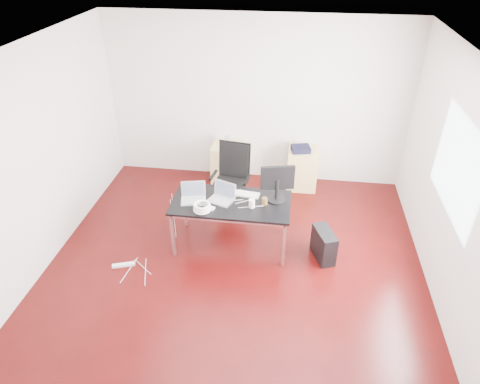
# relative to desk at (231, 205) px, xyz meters

# --- Properties ---
(room_shell) EXTENTS (5.00, 5.00, 5.00)m
(room_shell) POSITION_rel_desk_xyz_m (0.15, -0.48, 0.73)
(room_shell) COLOR #330505
(room_shell) RESTS_ON ground
(desk) EXTENTS (1.60, 0.80, 0.73)m
(desk) POSITION_rel_desk_xyz_m (0.00, 0.00, 0.00)
(desk) COLOR black
(desk) RESTS_ON ground
(office_chair) EXTENTS (0.54, 0.56, 1.08)m
(office_chair) POSITION_rel_desk_xyz_m (-0.14, 0.91, -0.07)
(office_chair) COLOR black
(office_chair) RESTS_ON ground
(filing_cabinet_left) EXTENTS (0.50, 0.50, 0.70)m
(filing_cabinet_left) POSITION_rel_desk_xyz_m (-0.35, 1.75, -0.33)
(filing_cabinet_left) COLOR tan
(filing_cabinet_left) RESTS_ON ground
(filing_cabinet_right) EXTENTS (0.50, 0.50, 0.70)m
(filing_cabinet_right) POSITION_rel_desk_xyz_m (0.95, 1.75, -0.33)
(filing_cabinet_right) COLOR tan
(filing_cabinet_right) RESTS_ON ground
(pc_tower) EXTENTS (0.35, 0.49, 0.44)m
(pc_tower) POSITION_rel_desk_xyz_m (1.28, -0.11, -0.46)
(pc_tower) COLOR black
(pc_tower) RESTS_ON ground
(wastebasket) EXTENTS (0.26, 0.26, 0.28)m
(wastebasket) POSITION_rel_desk_xyz_m (-0.18, 1.50, -0.54)
(wastebasket) COLOR black
(wastebasket) RESTS_ON ground
(power_strip) EXTENTS (0.30, 0.16, 0.04)m
(power_strip) POSITION_rel_desk_xyz_m (-1.37, -0.66, -0.66)
(power_strip) COLOR white
(power_strip) RESTS_ON ground
(laptop_left) EXTENTS (0.38, 0.32, 0.23)m
(laptop_left) POSITION_rel_desk_xyz_m (-0.52, -0.02, 0.11)
(laptop_left) COLOR silver
(laptop_left) RESTS_ON desk
(laptop_right) EXTENTS (0.40, 0.36, 0.23)m
(laptop_right) POSITION_rel_desk_xyz_m (-0.13, 0.03, 0.11)
(laptop_right) COLOR silver
(laptop_right) RESTS_ON desk
(monitor) EXTENTS (0.45, 0.26, 0.51)m
(monitor) POSITION_rel_desk_xyz_m (0.60, 0.14, 0.34)
(monitor) COLOR black
(monitor) RESTS_ON desk
(keyboard) EXTENTS (0.45, 0.19, 0.02)m
(keyboard) POSITION_rel_desk_xyz_m (0.14, 0.20, 0.06)
(keyboard) COLOR white
(keyboard) RESTS_ON desk
(cup_white) EXTENTS (0.09, 0.09, 0.12)m
(cup_white) POSITION_rel_desk_xyz_m (0.29, -0.09, 0.11)
(cup_white) COLOR white
(cup_white) RESTS_ON desk
(cup_brown) EXTENTS (0.09, 0.09, 0.10)m
(cup_brown) POSITION_rel_desk_xyz_m (0.45, 0.00, 0.10)
(cup_brown) COLOR brown
(cup_brown) RESTS_ON desk
(cable_coil) EXTENTS (0.24, 0.24, 0.11)m
(cable_coil) POSITION_rel_desk_xyz_m (-0.35, -0.26, 0.11)
(cable_coil) COLOR white
(cable_coil) RESTS_ON desk
(power_adapter) EXTENTS (0.09, 0.09, 0.03)m
(power_adapter) POSITION_rel_desk_xyz_m (-0.23, -0.21, 0.07)
(power_adapter) COLOR white
(power_adapter) RESTS_ON desk
(speaker) EXTENTS (0.09, 0.08, 0.18)m
(speaker) POSITION_rel_desk_xyz_m (-0.34, 1.75, 0.11)
(speaker) COLOR #9E9E9E
(speaker) RESTS_ON filing_cabinet_left
(navy_garment) EXTENTS (0.35, 0.30, 0.09)m
(navy_garment) POSITION_rel_desk_xyz_m (0.90, 1.69, 0.07)
(navy_garment) COLOR black
(navy_garment) RESTS_ON filing_cabinet_right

